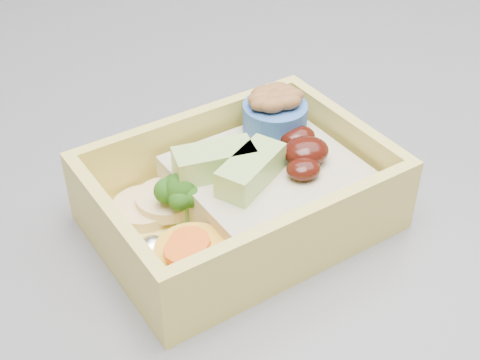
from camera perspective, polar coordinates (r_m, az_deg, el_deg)
name	(u,v)px	position (r m, az deg, el deg)	size (l,w,h in m)	color
bento_box	(246,189)	(0.42, 0.51, -0.80)	(0.20, 0.17, 0.06)	#E1CE5D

